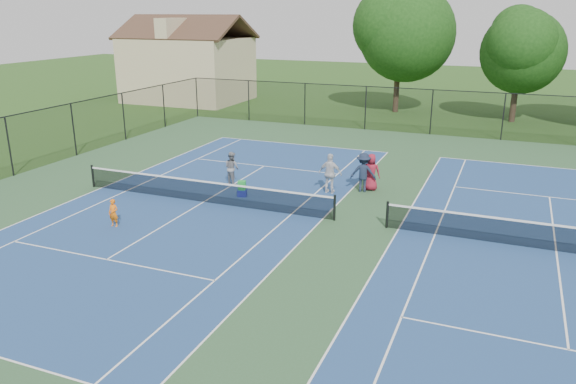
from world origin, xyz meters
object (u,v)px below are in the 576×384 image
at_px(bystander_c, 371,172).
at_px(clapboard_house, 188,66).
at_px(bystander_a, 330,174).
at_px(tree_back_b, 400,29).
at_px(bystander_b, 363,172).
at_px(tree_back_c, 521,47).
at_px(ball_hopper, 242,185).
at_px(child_player, 114,213).
at_px(ball_crate, 242,193).
at_px(instructor, 232,168).

bearing_deg(bystander_c, clapboard_house, -52.00).
bearing_deg(bystander_a, clapboard_house, -46.86).
relative_size(tree_back_b, bystander_b, 5.51).
relative_size(tree_back_c, ball_hopper, 20.92).
distance_m(clapboard_house, child_player, 32.23).
relative_size(tree_back_c, bystander_a, 4.56).
xyz_separation_m(bystander_c, ball_hopper, (-5.09, -3.10, -0.34)).
bearing_deg(tree_back_b, clapboard_house, -176.99).
bearing_deg(tree_back_c, ball_crate, -114.55).
height_order(tree_back_b, child_player, tree_back_b).
distance_m(child_player, ball_hopper, 5.92).
distance_m(tree_back_b, bystander_c, 22.55).
relative_size(clapboard_house, instructor, 6.84).
distance_m(clapboard_house, bystander_a, 30.05).
relative_size(clapboard_house, bystander_a, 5.87).
height_order(bystander_a, ball_hopper, bystander_a).
height_order(clapboard_house, bystander_c, clapboard_house).
bearing_deg(bystander_c, tree_back_c, -114.84).
bearing_deg(tree_back_c, bystander_c, -105.52).
xyz_separation_m(tree_back_c, ball_crate, (-10.80, -23.65, -5.32)).
distance_m(tree_back_c, ball_hopper, 26.47).
height_order(bystander_b, ball_crate, bystander_b).
xyz_separation_m(tree_back_c, bystander_b, (-5.98, -20.90, -4.57)).
bearing_deg(bystander_a, child_player, 47.38).
bearing_deg(child_player, tree_back_c, 61.45).
relative_size(tree_back_c, instructor, 5.31).
bearing_deg(ball_crate, instructor, 129.79).
relative_size(tree_back_c, bystander_c, 4.88).
distance_m(child_player, bystander_c, 11.50).
bearing_deg(ball_hopper, tree_back_b, 85.82).
relative_size(bystander_a, ball_crate, 4.50).
xyz_separation_m(tree_back_b, bystander_a, (1.69, -22.68, -5.68)).
height_order(tree_back_c, clapboard_house, tree_back_c).
bearing_deg(clapboard_house, tree_back_b, 3.01).
relative_size(bystander_b, ball_crate, 4.45).
xyz_separation_m(tree_back_c, bystander_c, (-5.71, -20.55, -4.62)).
height_order(tree_back_b, tree_back_c, tree_back_b).
relative_size(tree_back_b, bystander_c, 5.82).
xyz_separation_m(child_player, ball_hopper, (2.93, 5.14, -0.02)).
distance_m(bystander_c, ball_crate, 6.00).
height_order(instructor, bystander_b, bystander_b).
distance_m(tree_back_c, child_player, 32.28).
xyz_separation_m(instructor, ball_hopper, (1.30, -1.56, -0.26)).
bearing_deg(clapboard_house, bystander_b, -43.50).
xyz_separation_m(tree_back_c, child_player, (-13.73, -28.79, -4.93)).
relative_size(instructor, bystander_a, 0.86).
xyz_separation_m(tree_back_b, ball_crate, (-1.80, -24.65, -6.43)).
distance_m(child_player, instructor, 6.90).
distance_m(bystander_b, bystander_c, 0.44).
xyz_separation_m(child_player, ball_crate, (2.93, 5.14, -0.39)).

